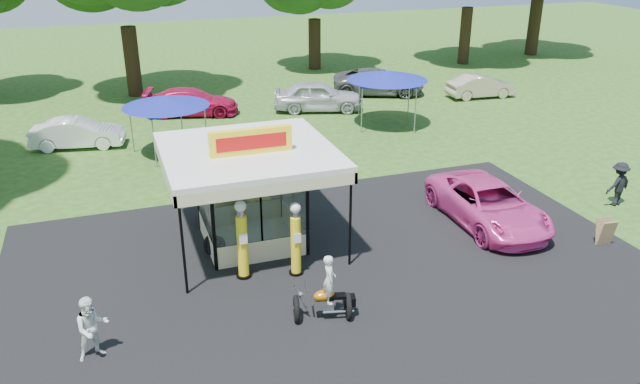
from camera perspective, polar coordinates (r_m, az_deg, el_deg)
The scene contains 19 objects.
ground at distance 17.85m, azimuth 3.99°, elevation -10.69°, with size 120.00×120.00×0.00m, color #254C17.
asphalt_apron at distance 19.40m, azimuth 1.68°, elevation -7.55°, with size 20.00×14.00×0.04m, color black.
gas_station_kiosk at distance 20.65m, azimuth -6.43°, elevation -0.20°, with size 5.40×5.40×4.18m.
gas_pump_left at distance 18.83m, azimuth -7.12°, elevation -4.53°, with size 0.48×0.48×2.57m.
gas_pump_right at distance 18.89m, azimuth -2.23°, elevation -4.49°, with size 0.45×0.45×2.42m.
motorcycle at distance 17.06m, azimuth 0.63°, elevation -9.26°, with size 1.77×1.14×2.01m.
spare_tires at distance 20.63m, azimuth -9.66°, elevation -4.84°, with size 0.89×0.76×0.72m.
a_frame_sign at distance 22.98m, azimuth 24.61°, elevation -3.36°, with size 0.55×0.52×0.94m.
kiosk_car at distance 23.15m, azimuth -7.54°, elevation -1.11°, with size 1.13×2.82×0.96m, color yellow.
pink_sedan at distance 23.08m, azimuth 15.11°, elevation -1.05°, with size 2.54×5.51×1.53m, color #E63E9A.
spectator_west at distance 16.61m, azimuth -20.12°, elevation -11.58°, with size 0.83×0.65×1.70m, color white.
spectator_east_a at distance 26.31m, azimuth 25.63°, elevation 0.67°, with size 1.12×0.65×1.74m, color black.
bg_car_a at distance 32.34m, azimuth -21.29°, elevation 5.04°, with size 1.51×4.32×1.42m, color white.
bg_car_b at distance 36.29m, azimuth -11.63°, elevation 8.08°, with size 2.10×5.16×1.50m, color #B40D3A.
bg_car_c at distance 36.37m, azimuth -0.18°, elevation 8.77°, with size 2.04×5.07×1.73m, color silver.
bg_car_d at distance 40.30m, azimuth 5.37°, elevation 10.01°, with size 2.64×5.72×1.59m, color #4F4F51.
bg_car_e at distance 40.60m, azimuth 14.48°, elevation 9.34°, with size 1.48×4.23×1.39m, color #B8A58C.
tent_west at distance 29.61m, azimuth -13.93°, elevation 8.01°, with size 3.97×3.97×2.78m.
tent_east at distance 33.34m, azimuth 6.18°, elevation 10.52°, with size 4.25×4.25×2.97m.
Camera 1 is at (-6.02, -13.54, 9.94)m, focal length 35.00 mm.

